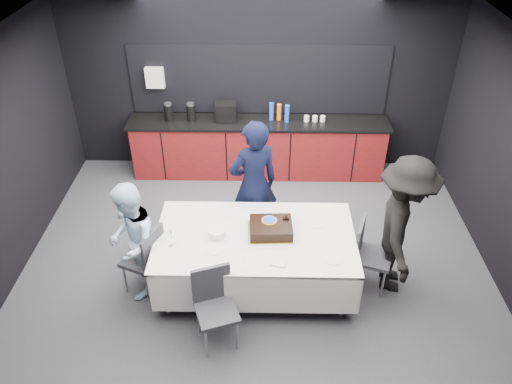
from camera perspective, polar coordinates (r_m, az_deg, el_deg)
ground at (r=6.61m, az=-0.02°, el=-7.97°), size 6.00×6.00×0.00m
room_shell at (r=5.51m, az=-0.02°, el=6.29°), size 6.04×5.04×2.82m
kitchenette at (r=8.09m, az=0.17°, el=5.68°), size 4.10×0.64×2.05m
party_table at (r=5.89m, az=-0.09°, el=-6.07°), size 2.32×1.32×0.78m
cake_assembly at (r=5.81m, az=1.72°, el=-4.13°), size 0.55×0.45×0.17m
plate_stack at (r=5.77m, az=-4.49°, el=-4.69°), size 0.21×0.21×0.10m
loose_plate_near at (r=5.64m, az=-4.74°, el=-6.48°), size 0.22×0.22×0.01m
loose_plate_right_a at (r=6.02m, az=6.80°, el=-3.51°), size 0.22×0.22×0.01m
loose_plate_right_b at (r=5.56m, az=8.84°, el=-7.57°), size 0.20×0.20×0.01m
loose_plate_far at (r=6.08m, az=-0.55°, el=-2.73°), size 0.19×0.19×0.01m
fork_pile at (r=5.44m, az=2.53°, el=-8.15°), size 0.18×0.14×0.03m
champagne_flute at (r=5.64m, az=-9.84°, el=-4.88°), size 0.06×0.06×0.22m
chair_left at (r=6.04m, az=-12.33°, el=-7.16°), size 0.55×0.55×0.92m
chair_right at (r=6.12m, az=12.63°, el=-6.50°), size 0.53×0.53×0.92m
chair_near at (r=5.42m, az=-4.76°, el=-12.33°), size 0.54×0.54×0.92m
person_center at (r=6.39m, az=-0.28°, el=0.79°), size 0.78×0.66×1.82m
person_left at (r=5.93m, az=-13.98°, el=-5.56°), size 0.64×0.79×1.51m
person_right at (r=5.99m, az=16.36°, el=-3.80°), size 0.86×1.26×1.79m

